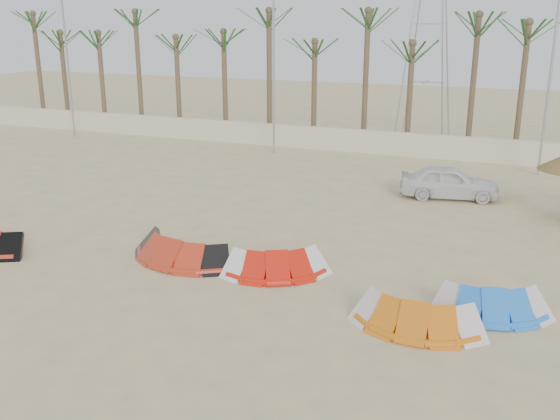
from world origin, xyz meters
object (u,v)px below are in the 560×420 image
at_px(kite_blue, 493,298).
at_px(kite_red_mid, 185,246).
at_px(kite_orange, 419,310).
at_px(kite_red_right, 280,259).
at_px(car, 449,182).

bearing_deg(kite_blue, kite_red_mid, 177.94).
height_order(kite_orange, kite_blue, same).
bearing_deg(kite_red_right, car, 70.34).
height_order(kite_orange, car, car).
distance_m(kite_blue, car, 10.94).
relative_size(kite_red_right, kite_orange, 1.11).
relative_size(kite_red_mid, car, 0.94).
xyz_separation_m(kite_red_mid, car, (6.87, 10.30, 0.28)).
relative_size(kite_red_mid, kite_orange, 1.20).
xyz_separation_m(kite_orange, kite_blue, (1.66, 1.44, -0.00)).
bearing_deg(car, kite_orange, 173.17).
relative_size(kite_orange, car, 0.79).
distance_m(kite_red_right, kite_blue, 6.16).
relative_size(kite_orange, kite_blue, 1.01).
distance_m(kite_red_mid, kite_orange, 7.91).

